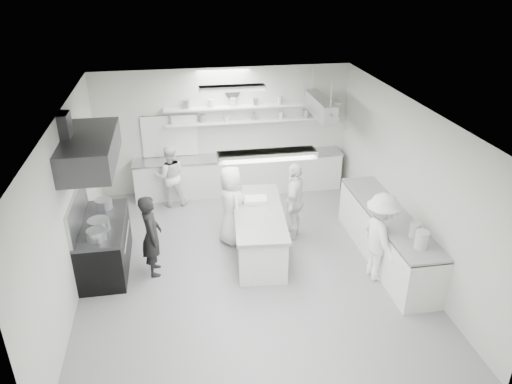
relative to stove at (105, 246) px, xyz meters
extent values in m
cube|color=gray|center=(2.60, -0.40, -0.46)|extent=(6.00, 7.00, 0.02)
cube|color=white|center=(2.60, -0.40, 2.56)|extent=(6.00, 7.00, 0.02)
cube|color=silver|center=(2.60, 3.10, 1.05)|extent=(6.00, 0.04, 3.00)
cube|color=silver|center=(2.60, -3.90, 1.05)|extent=(6.00, 0.04, 3.00)
cube|color=silver|center=(-0.40, -0.40, 1.05)|extent=(0.04, 7.00, 3.00)
cube|color=silver|center=(5.60, -0.40, 1.05)|extent=(0.04, 7.00, 3.00)
cube|color=black|center=(0.00, 0.00, 0.00)|extent=(0.80, 1.80, 0.90)
cube|color=#38383C|center=(0.00, 0.00, 1.90)|extent=(0.85, 2.00, 0.50)
cube|color=silver|center=(2.90, 2.80, 0.01)|extent=(5.00, 0.60, 0.92)
cube|color=silver|center=(3.30, 2.97, 1.30)|extent=(4.20, 0.26, 0.04)
cube|color=silver|center=(3.30, 2.97, 1.65)|extent=(4.20, 0.26, 0.04)
cube|color=black|center=(1.30, 3.08, 1.00)|extent=(1.30, 0.04, 1.00)
cylinder|color=white|center=(2.80, 3.06, 2.00)|extent=(0.32, 0.05, 0.32)
cube|color=silver|center=(5.25, -0.60, 0.02)|extent=(0.74, 3.30, 0.94)
cube|color=#ADB0B3|center=(4.60, 2.00, 1.85)|extent=(0.30, 1.60, 0.40)
cube|color=silver|center=(2.60, -2.20, 2.49)|extent=(1.30, 0.25, 0.10)
cube|color=silver|center=(2.60, 1.40, 2.49)|extent=(1.30, 0.25, 0.10)
cube|color=silver|center=(2.89, 0.05, -0.03)|extent=(1.07, 2.36, 0.84)
cylinder|color=#ADB0B3|center=(0.00, -0.25, 0.57)|extent=(0.38, 0.38, 0.23)
imported|color=black|center=(0.88, -0.32, 0.33)|extent=(0.41, 0.59, 1.56)
imported|color=white|center=(1.24, 2.38, 0.28)|extent=(0.74, 0.59, 1.46)
imported|color=white|center=(2.42, 0.53, 0.37)|extent=(0.70, 0.90, 1.64)
imported|color=white|center=(3.71, 0.51, 0.36)|extent=(0.78, 1.03, 1.63)
imported|color=white|center=(4.85, -1.15, 0.38)|extent=(0.68, 1.11, 1.66)
imported|color=#ADB0B3|center=(2.82, 0.39, 0.43)|extent=(0.34, 0.34, 0.06)
imported|color=silver|center=(3.02, -0.10, 0.42)|extent=(0.20, 0.20, 0.06)
imported|color=silver|center=(5.07, -0.55, 0.52)|extent=(0.33, 0.33, 0.06)
camera|label=1|loc=(1.46, -8.00, 4.83)|focal=34.18mm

